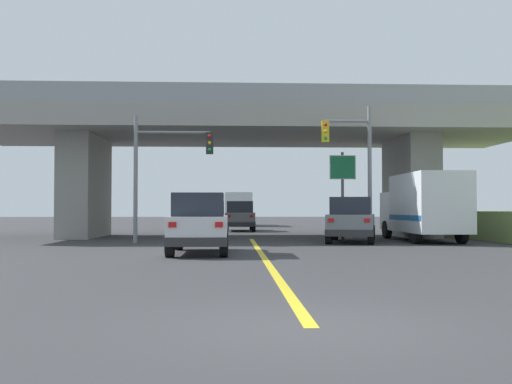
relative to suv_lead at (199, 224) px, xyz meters
name	(u,v)px	position (x,y,z in m)	size (l,w,h in m)	color
ground	(250,237)	(2.08, 11.84, -1.01)	(160.00, 160.00, 0.00)	#353538
overpass_bridge	(250,141)	(2.08, 11.84, 4.19)	(30.06, 9.31, 7.39)	gray
lane_divider_stripe	(263,257)	(2.08, -1.46, -1.01)	(0.20, 21.77, 0.01)	yellow
suv_lead	(199,224)	(0.00, 0.00, 0.00)	(1.93, 4.40, 2.02)	silver
suv_crossing	(352,220)	(6.50, 6.36, 0.00)	(3.09, 4.98, 2.02)	slate
box_truck	(424,206)	(10.03, 7.00, 0.62)	(2.33, 6.88, 3.10)	silver
sedan_oncoming	(240,216)	(1.65, 20.11, 0.00)	(2.02, 4.84, 2.02)	slate
traffic_signal_nearside	(355,157)	(6.62, 6.16, 2.82)	(2.26, 0.36, 6.13)	slate
traffic_signal_farside	(162,162)	(-1.97, 6.11, 2.57)	(3.50, 0.36, 5.64)	slate
highway_sign	(343,177)	(6.60, 8.92, 2.09)	(1.31, 0.17, 4.33)	#56595E
semi_truck_distant	(238,208)	(1.72, 32.45, 0.54)	(2.33, 7.13, 2.91)	navy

